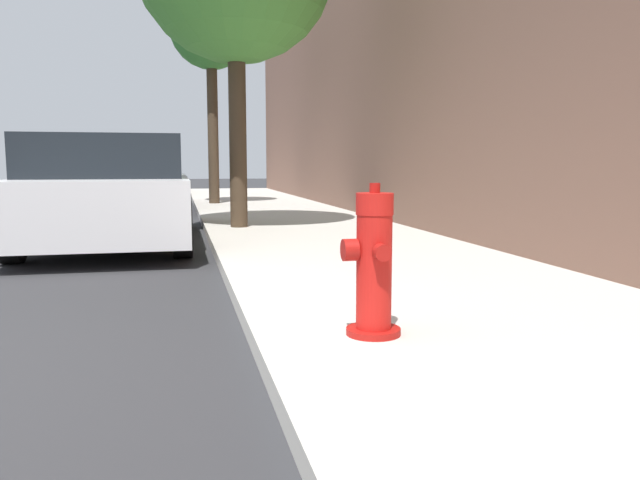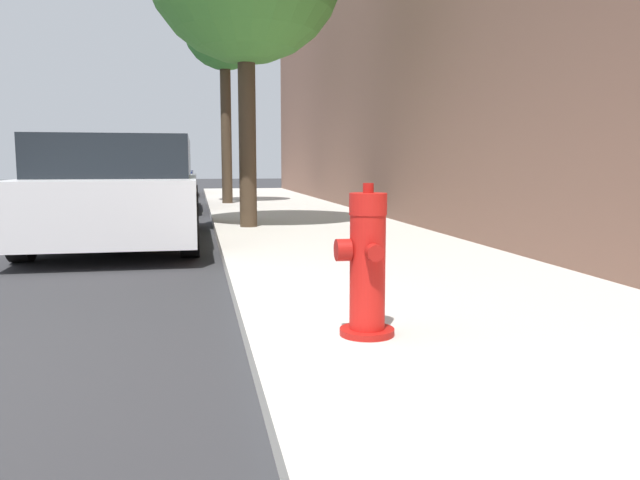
{
  "view_description": "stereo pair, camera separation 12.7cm",
  "coord_description": "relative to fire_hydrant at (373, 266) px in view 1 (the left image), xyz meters",
  "views": [
    {
      "loc": [
        1.67,
        -2.96,
        1.0
      ],
      "look_at": [
        2.63,
        1.27,
        0.47
      ],
      "focal_mm": 35.0,
      "sensor_mm": 36.0,
      "label": 1
    },
    {
      "loc": [
        1.79,
        -2.99,
        1.0
      ],
      "look_at": [
        2.63,
        1.27,
        0.47
      ],
      "focal_mm": 35.0,
      "sensor_mm": 36.0,
      "label": 2
    }
  ],
  "objects": [
    {
      "name": "sidewalk_slab",
      "position": [
        0.81,
        -0.07,
        -0.42
      ],
      "size": [
        2.84,
        40.0,
        0.11
      ],
      "color": "beige",
      "rests_on": "ground_plane"
    },
    {
      "name": "fire_hydrant",
      "position": [
        0.0,
        0.0,
        0.0
      ],
      "size": [
        0.31,
        0.31,
        0.79
      ],
      "color": "#A91511",
      "rests_on": "sidewalk_slab"
    },
    {
      "name": "parked_car_near",
      "position": [
        -1.78,
        5.07,
        0.18
      ],
      "size": [
        1.89,
        4.41,
        1.32
      ],
      "color": "silver",
      "rests_on": "ground_plane"
    },
    {
      "name": "parked_car_mid",
      "position": [
        -1.83,
        10.86,
        0.17
      ],
      "size": [
        1.83,
        3.97,
        1.34
      ],
      "color": "navy",
      "rests_on": "ground_plane"
    },
    {
      "name": "parked_car_far",
      "position": [
        -1.88,
        17.19,
        0.16
      ],
      "size": [
        1.88,
        3.85,
        1.31
      ],
      "color": "#B7B7BC",
      "rests_on": "ground_plane"
    },
    {
      "name": "street_tree_far",
      "position": [
        -0.17,
        11.32,
        3.45
      ],
      "size": [
        1.83,
        1.83,
        4.79
      ],
      "color": "#423323",
      "rests_on": "sidewalk_slab"
    }
  ]
}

